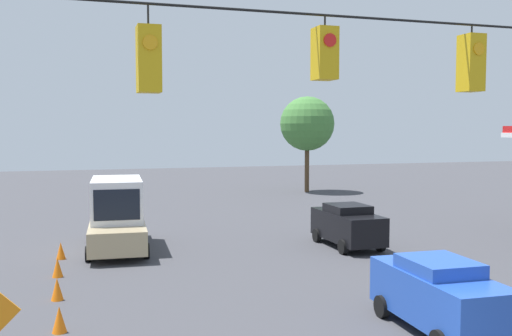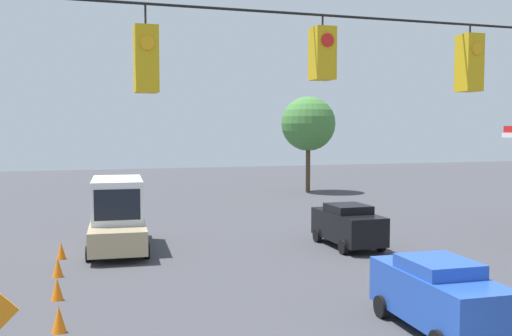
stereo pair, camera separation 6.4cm
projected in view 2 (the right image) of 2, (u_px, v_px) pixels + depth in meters
The scene contains 9 objects.
overhead_signal_span at pixel (468, 144), 9.59m from camera, with size 20.81×0.38×7.99m.
box_truck_tan_withflow_far at pixel (118, 215), 25.69m from camera, with size 2.89×6.70×3.18m.
sedan_blue_crossing_near at pixel (438, 294), 15.12m from camera, with size 2.14×4.55×1.97m.
sedan_black_oncoming_far at pixel (348, 225), 26.15m from camera, with size 2.04×4.32×1.95m.
traffic_cone_second at pixel (59, 319), 15.15m from camera, with size 0.39×0.39×0.72m, color orange.
traffic_cone_third at pixel (57, 289), 18.02m from camera, with size 0.39×0.39×0.72m, color orange.
traffic_cone_fourth at pixel (58, 267), 20.84m from camera, with size 0.39×0.39×0.72m, color orange.
traffic_cone_fifth at pixel (61, 251), 23.70m from camera, with size 0.39×0.39×0.72m, color orange.
tree_horizon_left at pixel (308, 124), 48.61m from camera, with size 4.64×4.64×8.18m.
Camera 2 is at (6.26, 8.48, 5.41)m, focal length 40.00 mm.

